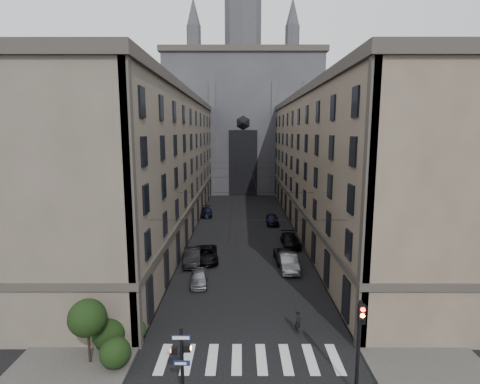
{
  "coord_description": "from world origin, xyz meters",
  "views": [
    {
      "loc": [
        -0.52,
        -15.88,
        13.72
      ],
      "look_at": [
        -0.56,
        10.58,
        9.42
      ],
      "focal_mm": 28.0,
      "sensor_mm": 36.0,
      "label": 1
    }
  ],
  "objects_px": {
    "traffic_light_right": "(359,337)",
    "car_left_near": "(199,278)",
    "car_left_midnear": "(192,257)",
    "pedestrian": "(298,321)",
    "car_right_far": "(272,219)",
    "car_right_midfar": "(291,240)",
    "car_right_midnear": "(286,256)",
    "car_left_midfar": "(206,254)",
    "car_left_far": "(206,212)",
    "pedestrian_signal_left": "(182,358)",
    "car_right_near": "(289,262)",
    "gothic_tower": "(243,114)"
  },
  "relations": [
    {
      "from": "car_left_midfar",
      "to": "car_right_far",
      "type": "relative_size",
      "value": 1.19
    },
    {
      "from": "traffic_light_right",
      "to": "car_left_near",
      "type": "xyz_separation_m",
      "value": [
        -9.87,
        14.33,
        -2.63
      ]
    },
    {
      "from": "traffic_light_right",
      "to": "car_left_near",
      "type": "bearing_deg",
      "value": 124.58
    },
    {
      "from": "car_right_near",
      "to": "car_right_midfar",
      "type": "xyz_separation_m",
      "value": [
        1.23,
        7.83,
        -0.07
      ]
    },
    {
      "from": "gothic_tower",
      "to": "car_left_midfar",
      "type": "height_order",
      "value": "gothic_tower"
    },
    {
      "from": "car_left_midnear",
      "to": "car_left_midfar",
      "type": "relative_size",
      "value": 0.91
    },
    {
      "from": "car_left_midnear",
      "to": "car_right_midnear",
      "type": "xyz_separation_m",
      "value": [
        9.82,
        0.52,
        -0.14
      ]
    },
    {
      "from": "traffic_light_right",
      "to": "car_left_midnear",
      "type": "distance_m",
      "value": 22.71
    },
    {
      "from": "gothic_tower",
      "to": "car_right_midfar",
      "type": "distance_m",
      "value": 50.56
    },
    {
      "from": "pedestrian_signal_left",
      "to": "car_right_near",
      "type": "distance_m",
      "value": 20.0
    },
    {
      "from": "car_left_near",
      "to": "car_left_midfar",
      "type": "relative_size",
      "value": 0.73
    },
    {
      "from": "gothic_tower",
      "to": "car_left_near",
      "type": "xyz_separation_m",
      "value": [
        -4.27,
        -58.71,
        -17.14
      ]
    },
    {
      "from": "car_left_far",
      "to": "car_right_midfar",
      "type": "height_order",
      "value": "car_right_midfar"
    },
    {
      "from": "traffic_light_right",
      "to": "car_right_midnear",
      "type": "bearing_deg",
      "value": 93.87
    },
    {
      "from": "car_left_midnear",
      "to": "car_left_far",
      "type": "xyz_separation_m",
      "value": [
        -0.57,
        22.55,
        -0.12
      ]
    },
    {
      "from": "car_right_midnear",
      "to": "pedestrian_signal_left",
      "type": "bearing_deg",
      "value": -113.07
    },
    {
      "from": "car_left_midnear",
      "to": "pedestrian",
      "type": "relative_size",
      "value": 2.8
    },
    {
      "from": "car_left_midfar",
      "to": "car_right_midnear",
      "type": "xyz_separation_m",
      "value": [
        8.44,
        -0.45,
        -0.08
      ]
    },
    {
      "from": "car_right_far",
      "to": "car_left_midfar",
      "type": "bearing_deg",
      "value": -116.91
    },
    {
      "from": "pedestrian_signal_left",
      "to": "car_right_midnear",
      "type": "bearing_deg",
      "value": 69.33
    },
    {
      "from": "car_left_midnear",
      "to": "car_right_far",
      "type": "height_order",
      "value": "car_left_midnear"
    },
    {
      "from": "car_left_midfar",
      "to": "car_left_far",
      "type": "relative_size",
      "value": 1.14
    },
    {
      "from": "car_left_midnear",
      "to": "car_left_midfar",
      "type": "height_order",
      "value": "car_left_midnear"
    },
    {
      "from": "gothic_tower",
      "to": "car_right_midnear",
      "type": "relative_size",
      "value": 12.33
    },
    {
      "from": "car_left_far",
      "to": "car_right_near",
      "type": "distance_m",
      "value": 26.36
    },
    {
      "from": "car_right_near",
      "to": "car_right_far",
      "type": "xyz_separation_m",
      "value": [
        -0.07,
        18.7,
        -0.03
      ]
    },
    {
      "from": "traffic_light_right",
      "to": "car_left_midfar",
      "type": "distance_m",
      "value": 22.94
    },
    {
      "from": "car_left_midfar",
      "to": "car_right_near",
      "type": "bearing_deg",
      "value": -23.46
    },
    {
      "from": "car_right_near",
      "to": "car_left_midnear",
      "type": "bearing_deg",
      "value": 170.29
    },
    {
      "from": "car_right_midnear",
      "to": "pedestrian",
      "type": "relative_size",
      "value": 2.72
    },
    {
      "from": "car_right_midfar",
      "to": "car_left_midnear",
      "type": "bearing_deg",
      "value": -152.51
    },
    {
      "from": "car_left_midfar",
      "to": "car_right_near",
      "type": "relative_size",
      "value": 1.1
    },
    {
      "from": "car_left_midfar",
      "to": "car_right_midnear",
      "type": "relative_size",
      "value": 1.13
    },
    {
      "from": "pedestrian_signal_left",
      "to": "pedestrian",
      "type": "distance_m",
      "value": 9.63
    },
    {
      "from": "car_left_midfar",
      "to": "car_right_midfar",
      "type": "distance_m",
      "value": 11.0
    },
    {
      "from": "car_right_midfar",
      "to": "pedestrian_signal_left",
      "type": "bearing_deg",
      "value": -110.59
    },
    {
      "from": "car_right_midfar",
      "to": "car_right_far",
      "type": "xyz_separation_m",
      "value": [
        -1.3,
        10.87,
        0.04
      ]
    },
    {
      "from": "car_left_midnear",
      "to": "car_left_far",
      "type": "height_order",
      "value": "car_left_midnear"
    },
    {
      "from": "car_left_midnear",
      "to": "pedestrian",
      "type": "bearing_deg",
      "value": -62.16
    },
    {
      "from": "car_left_near",
      "to": "car_right_far",
      "type": "xyz_separation_m",
      "value": [
        8.47,
        22.32,
        0.1
      ]
    },
    {
      "from": "gothic_tower",
      "to": "car_right_midnear",
      "type": "height_order",
      "value": "gothic_tower"
    },
    {
      "from": "car_left_far",
      "to": "pedestrian",
      "type": "bearing_deg",
      "value": -81.19
    },
    {
      "from": "car_left_far",
      "to": "car_right_midfar",
      "type": "bearing_deg",
      "value": -60.64
    },
    {
      "from": "car_right_near",
      "to": "car_right_midnear",
      "type": "height_order",
      "value": "car_right_near"
    },
    {
      "from": "car_right_midnear",
      "to": "car_right_far",
      "type": "bearing_deg",
      "value": 87.73
    },
    {
      "from": "car_left_near",
      "to": "car_left_midnear",
      "type": "xyz_separation_m",
      "value": [
        -1.31,
        5.28,
        0.14
      ]
    },
    {
      "from": "pedestrian",
      "to": "pedestrian_signal_left",
      "type": "bearing_deg",
      "value": 152.15
    },
    {
      "from": "car_left_near",
      "to": "car_right_near",
      "type": "bearing_deg",
      "value": 18.84
    },
    {
      "from": "car_left_near",
      "to": "car_right_midnear",
      "type": "height_order",
      "value": "car_left_near"
    },
    {
      "from": "traffic_light_right",
      "to": "pedestrian",
      "type": "distance_m",
      "value": 6.89
    }
  ]
}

